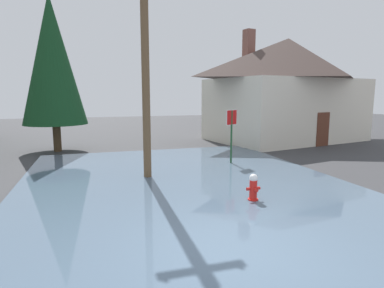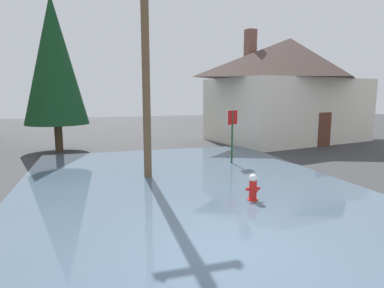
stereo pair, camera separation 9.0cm
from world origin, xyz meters
The scene contains 7 objects.
ground_plane centered at (0.00, 0.00, -0.05)m, with size 80.00×80.00×0.10m, color #38383A.
flood_puddle centered at (0.42, 4.79, 0.03)m, with size 10.90×13.85×0.06m, color #4C6075.
fire_hydrant centered at (1.82, 2.55, 0.41)m, with size 0.41×0.36×0.83m.
utility_pole centered at (-0.63, 6.09, 4.51)m, with size 1.60×0.28×8.66m.
stop_sign_far centered at (3.26, 7.41, 1.68)m, with size 0.59×0.30×2.39m.
house centered at (9.89, 13.54, 3.45)m, with size 11.31×8.54×7.16m.
pine_tree_far_center centered at (-4.37, 13.18, 4.81)m, with size 3.27×3.27×8.17m.
Camera 1 is at (-2.46, -5.47, 3.06)m, focal length 30.34 mm.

